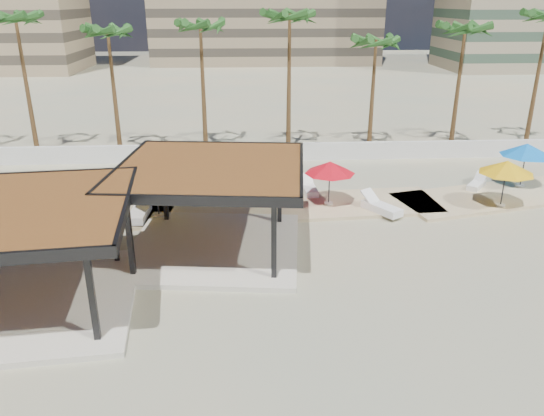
{
  "coord_description": "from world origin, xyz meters",
  "views": [
    {
      "loc": [
        -0.33,
        -18.97,
        10.27
      ],
      "look_at": [
        0.96,
        3.53,
        1.4
      ],
      "focal_mm": 35.0,
      "sensor_mm": 36.0,
      "label": 1
    }
  ],
  "objects_px": {
    "lounger_b": "(309,189)",
    "lounger_c": "(381,207)",
    "lounger_d": "(477,184)",
    "pavilion_central": "(212,200)",
    "umbrella_c": "(330,168)",
    "lounger_a": "(140,212)",
    "pavilion_west": "(19,247)"
  },
  "relations": [
    {
      "from": "lounger_d",
      "to": "lounger_a",
      "type": "bearing_deg",
      "value": 139.51
    },
    {
      "from": "pavilion_central",
      "to": "lounger_b",
      "type": "bearing_deg",
      "value": 59.49
    },
    {
      "from": "lounger_b",
      "to": "lounger_d",
      "type": "distance_m",
      "value": 9.77
    },
    {
      "from": "pavilion_central",
      "to": "umbrella_c",
      "type": "relative_size",
      "value": 3.04
    },
    {
      "from": "pavilion_central",
      "to": "lounger_a",
      "type": "xyz_separation_m",
      "value": [
        -3.85,
        3.58,
        -1.93
      ]
    },
    {
      "from": "umbrella_c",
      "to": "lounger_c",
      "type": "height_order",
      "value": "umbrella_c"
    },
    {
      "from": "pavilion_central",
      "to": "lounger_b",
      "type": "xyz_separation_m",
      "value": [
        5.03,
        6.73,
        -1.95
      ]
    },
    {
      "from": "pavilion_central",
      "to": "lounger_c",
      "type": "distance_m",
      "value": 9.27
    },
    {
      "from": "pavilion_central",
      "to": "pavilion_west",
      "type": "relative_size",
      "value": 1.01
    },
    {
      "from": "pavilion_west",
      "to": "lounger_d",
      "type": "distance_m",
      "value": 24.1
    },
    {
      "from": "pavilion_central",
      "to": "umbrella_c",
      "type": "xyz_separation_m",
      "value": [
        5.83,
        4.72,
        -0.12
      ]
    },
    {
      "from": "pavilion_central",
      "to": "lounger_a",
      "type": "relative_size",
      "value": 3.47
    },
    {
      "from": "pavilion_central",
      "to": "lounger_c",
      "type": "height_order",
      "value": "pavilion_central"
    },
    {
      "from": "lounger_b",
      "to": "lounger_c",
      "type": "distance_m",
      "value": 4.58
    },
    {
      "from": "lounger_b",
      "to": "pavilion_central",
      "type": "bearing_deg",
      "value": 139.75
    },
    {
      "from": "pavilion_west",
      "to": "lounger_c",
      "type": "xyz_separation_m",
      "value": [
        14.77,
        7.85,
        -1.93
      ]
    },
    {
      "from": "lounger_a",
      "to": "lounger_d",
      "type": "distance_m",
      "value": 18.95
    },
    {
      "from": "lounger_c",
      "to": "lounger_b",
      "type": "bearing_deg",
      "value": 13.53
    },
    {
      "from": "pavilion_west",
      "to": "lounger_a",
      "type": "distance_m",
      "value": 8.5
    },
    {
      "from": "lounger_a",
      "to": "pavilion_west",
      "type": "bearing_deg",
      "value": 163.74
    },
    {
      "from": "umbrella_c",
      "to": "lounger_b",
      "type": "bearing_deg",
      "value": 111.65
    },
    {
      "from": "lounger_a",
      "to": "lounger_b",
      "type": "height_order",
      "value": "lounger_a"
    },
    {
      "from": "lounger_c",
      "to": "lounger_d",
      "type": "xyz_separation_m",
      "value": [
        6.45,
        3.39,
        -0.04
      ]
    },
    {
      "from": "umbrella_c",
      "to": "lounger_a",
      "type": "height_order",
      "value": "umbrella_c"
    },
    {
      "from": "lounger_b",
      "to": "lounger_c",
      "type": "bearing_deg",
      "value": -137.16
    },
    {
      "from": "lounger_b",
      "to": "pavilion_west",
      "type": "bearing_deg",
      "value": 130.41
    },
    {
      "from": "lounger_b",
      "to": "lounger_c",
      "type": "relative_size",
      "value": 0.91
    },
    {
      "from": "lounger_a",
      "to": "lounger_d",
      "type": "relative_size",
      "value": 1.32
    },
    {
      "from": "pavilion_west",
      "to": "lounger_a",
      "type": "xyz_separation_m",
      "value": [
        2.58,
        7.86,
        -1.92
      ]
    },
    {
      "from": "pavilion_west",
      "to": "lounger_c",
      "type": "relative_size",
      "value": 3.5
    },
    {
      "from": "lounger_c",
      "to": "pavilion_central",
      "type": "bearing_deg",
      "value": 80.38
    },
    {
      "from": "pavilion_central",
      "to": "lounger_b",
      "type": "distance_m",
      "value": 8.62
    }
  ]
}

